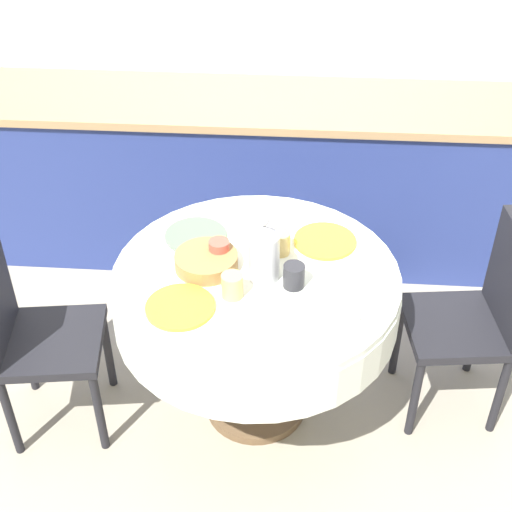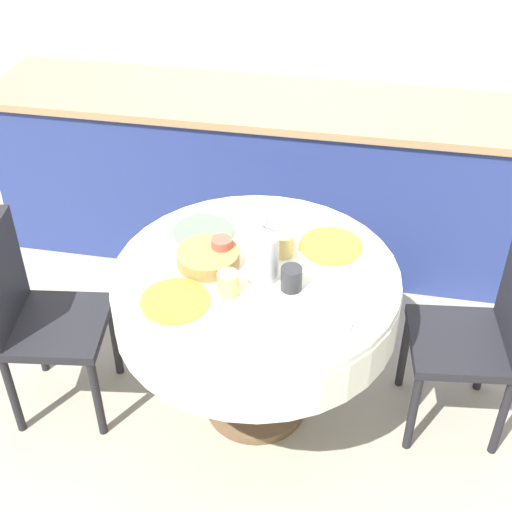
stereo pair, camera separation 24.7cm
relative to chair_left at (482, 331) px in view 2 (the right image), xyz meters
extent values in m
plane|color=#9E937F|center=(-0.89, -0.11, -0.51)|extent=(12.00, 12.00, 0.00)
cube|color=silver|center=(-0.89, 1.44, 0.79)|extent=(7.00, 0.05, 2.60)
cube|color=navy|center=(-0.89, 1.11, -0.07)|extent=(3.20, 0.60, 0.87)
cube|color=#A37F56|center=(-0.89, 1.11, 0.38)|extent=(3.24, 0.64, 0.04)
cylinder|color=brown|center=(-0.89, -0.11, -0.49)|extent=(0.44, 0.44, 0.04)
cylinder|color=brown|center=(-0.89, -0.11, -0.22)|extent=(0.11, 0.11, 0.51)
cylinder|color=silver|center=(-0.89, -0.11, 0.13)|extent=(1.11, 1.11, 0.18)
cylinder|color=silver|center=(-0.89, -0.11, 0.23)|extent=(1.10, 1.10, 0.03)
cube|color=black|center=(-0.08, -0.01, -0.07)|extent=(0.44, 0.44, 0.04)
cylinder|color=black|center=(-0.23, -0.21, -0.30)|extent=(0.04, 0.04, 0.42)
cylinder|color=black|center=(-0.27, 0.15, -0.30)|extent=(0.04, 0.04, 0.42)
cylinder|color=black|center=(0.12, -0.16, -0.30)|extent=(0.04, 0.04, 0.42)
cylinder|color=black|center=(0.08, 0.19, -0.30)|extent=(0.04, 0.04, 0.42)
cube|color=black|center=(-1.71, -0.22, -0.07)|extent=(0.45, 0.45, 0.04)
cube|color=black|center=(-1.89, -0.25, 0.18)|extent=(0.09, 0.38, 0.45)
cylinder|color=black|center=(-1.56, -0.02, -0.30)|extent=(0.04, 0.04, 0.42)
cylinder|color=black|center=(-1.51, -0.37, -0.30)|extent=(0.04, 0.04, 0.42)
cylinder|color=black|center=(-1.91, -0.07, -0.30)|extent=(0.04, 0.04, 0.42)
cylinder|color=black|center=(-1.86, -0.42, -0.30)|extent=(0.04, 0.04, 0.42)
cylinder|color=yellow|center=(-1.15, -0.33, 0.25)|extent=(0.25, 0.25, 0.01)
cylinder|color=#DBB766|center=(-0.97, -0.25, 0.29)|extent=(0.08, 0.08, 0.09)
cylinder|color=white|center=(-0.63, -0.33, 0.25)|extent=(0.25, 0.25, 0.01)
cylinder|color=#28282D|center=(-0.75, -0.17, 0.29)|extent=(0.08, 0.08, 0.09)
cylinder|color=#5BA85B|center=(-1.15, 0.11, 0.25)|extent=(0.25, 0.25, 0.01)
cylinder|color=#CC4C3D|center=(-1.04, -0.04, 0.29)|extent=(0.08, 0.08, 0.09)
cylinder|color=yellow|center=(-0.63, 0.11, 0.25)|extent=(0.25, 0.25, 0.01)
cylinder|color=#DBB766|center=(-0.81, 0.03, 0.29)|extent=(0.08, 0.08, 0.09)
cylinder|color=#B2B2B7|center=(-0.86, -0.13, 0.34)|extent=(0.12, 0.12, 0.19)
cone|color=#B2B2B7|center=(-0.86, -0.13, 0.46)|extent=(0.10, 0.10, 0.04)
sphere|color=#B2B2B7|center=(-0.86, -0.13, 0.50)|extent=(0.03, 0.03, 0.03)
cylinder|color=olive|center=(-1.08, -0.09, 0.27)|extent=(0.24, 0.24, 0.06)
camera|label=1|loc=(-0.74, -2.23, 1.93)|focal=50.00mm
camera|label=2|loc=(-0.49, -2.20, 1.93)|focal=50.00mm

